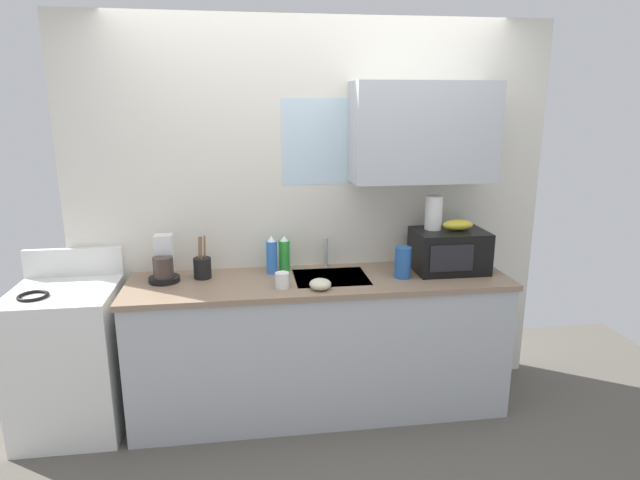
{
  "coord_description": "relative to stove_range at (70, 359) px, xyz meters",
  "views": [
    {
      "loc": [
        -0.46,
        -3.16,
        1.96
      ],
      "look_at": [
        0.0,
        0.0,
        1.15
      ],
      "focal_mm": 30.05,
      "sensor_mm": 36.0,
      "label": 1
    }
  ],
  "objects": [
    {
      "name": "utensil_crock",
      "position": [
        0.81,
        0.12,
        0.51
      ],
      "size": [
        0.11,
        0.11,
        0.28
      ],
      "color": "black",
      "rests_on": "counter_unit"
    },
    {
      "name": "cereal_canister",
      "position": [
        2.06,
        -0.05,
        0.54
      ],
      "size": [
        0.1,
        0.1,
        0.2
      ],
      "primitive_type": "cylinder",
      "color": "#2659A5",
      "rests_on": "counter_unit"
    },
    {
      "name": "dish_soap_bottle_blue",
      "position": [
        1.25,
        0.15,
        0.56
      ],
      "size": [
        0.07,
        0.07,
        0.25
      ],
      "color": "blue",
      "rests_on": "counter_unit"
    },
    {
      "name": "microwave",
      "position": [
        2.4,
        0.04,
        0.58
      ],
      "size": [
        0.46,
        0.35,
        0.27
      ],
      "color": "black",
      "rests_on": "counter_unit"
    },
    {
      "name": "kitchen_wall_assembly",
      "position": [
        1.66,
        0.31,
        0.9
      ],
      "size": [
        3.16,
        0.42,
        2.5
      ],
      "color": "silver",
      "rests_on": "ground"
    },
    {
      "name": "stove_range",
      "position": [
        0.0,
        0.0,
        0.0
      ],
      "size": [
        0.6,
        0.6,
        1.08
      ],
      "color": "white",
      "rests_on": "ground"
    },
    {
      "name": "coffee_maker",
      "position": [
        0.58,
        0.1,
        0.55
      ],
      "size": [
        0.19,
        0.21,
        0.28
      ],
      "color": "black",
      "rests_on": "counter_unit"
    },
    {
      "name": "sink_faucet",
      "position": [
        1.61,
        0.24,
        0.54
      ],
      "size": [
        0.03,
        0.03,
        0.2
      ],
      "primitive_type": "cylinder",
      "color": "#B2B5BA",
      "rests_on": "counter_unit"
    },
    {
      "name": "banana_bunch",
      "position": [
        2.45,
        0.05,
        0.75
      ],
      "size": [
        0.2,
        0.11,
        0.07
      ],
      "primitive_type": "ellipsoid",
      "color": "gold",
      "rests_on": "microwave"
    },
    {
      "name": "counter_unit",
      "position": [
        1.54,
        -0.0,
        0.0
      ],
      "size": [
        2.39,
        0.63,
        0.9
      ],
      "color": "#B2B7BC",
      "rests_on": "ground"
    },
    {
      "name": "paper_towel_roll",
      "position": [
        2.3,
        0.1,
        0.82
      ],
      "size": [
        0.11,
        0.11,
        0.22
      ],
      "primitive_type": "cylinder",
      "color": "white",
      "rests_on": "microwave"
    },
    {
      "name": "small_bowl",
      "position": [
        1.51,
        -0.2,
        0.47
      ],
      "size": [
        0.13,
        0.13,
        0.06
      ],
      "primitive_type": "ellipsoid",
      "color": "beige",
      "rests_on": "counter_unit"
    },
    {
      "name": "dish_soap_bottle_green",
      "position": [
        1.33,
        0.19,
        0.55
      ],
      "size": [
        0.07,
        0.07,
        0.24
      ],
      "color": "green",
      "rests_on": "counter_unit"
    },
    {
      "name": "mug_white",
      "position": [
        1.29,
        -0.14,
        0.49
      ],
      "size": [
        0.08,
        0.08,
        0.09
      ],
      "primitive_type": "cylinder",
      "color": "white",
      "rests_on": "counter_unit"
    }
  ]
}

